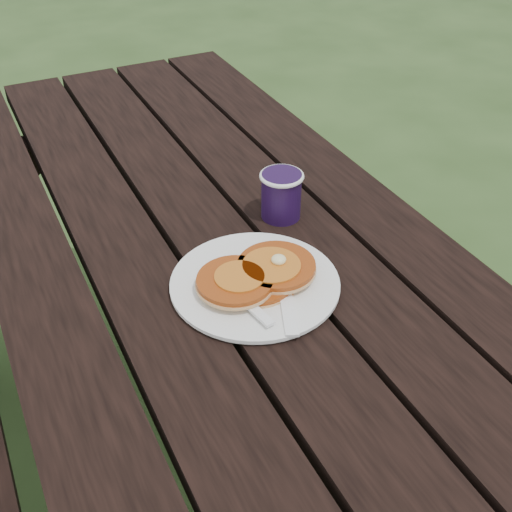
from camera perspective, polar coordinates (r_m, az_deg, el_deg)
name	(u,v)px	position (r m, az deg, el deg)	size (l,w,h in m)	color
ground	(230,493)	(1.67, -2.29, -20.33)	(60.00, 60.00, 0.00)	#2B411C
picnic_table	(226,392)	(1.37, -2.66, -12.03)	(1.36, 1.80, 0.75)	black
plate	(255,284)	(1.02, -0.10, -2.51)	(0.26, 0.26, 0.01)	white
pancake_stack	(258,275)	(1.01, 0.14, -1.70)	(0.20, 0.13, 0.04)	#A44312
knife	(286,295)	(0.99, 2.66, -3.51)	(0.02, 0.18, 0.01)	white
fork	(249,304)	(0.96, -0.63, -4.33)	(0.03, 0.16, 0.01)	white
coffee_cup	(281,192)	(1.16, 2.26, 5.68)	(0.08, 0.08, 0.09)	#1E0C32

